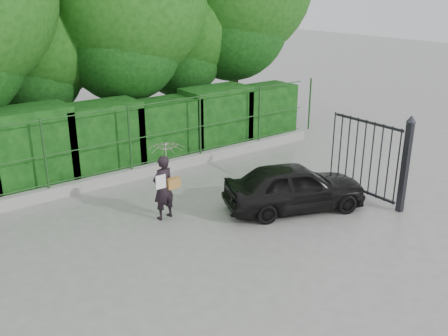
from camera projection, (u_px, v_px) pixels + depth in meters
ground at (214, 247)px, 10.30m from camera, size 80.00×80.00×0.00m
kerb at (119, 177)px, 13.64m from camera, size 14.00×0.25×0.30m
fence at (124, 139)px, 13.40m from camera, size 14.13×0.06×1.80m
hedge at (99, 140)px, 14.06m from camera, size 14.20×1.20×2.17m
trees at (96, 2)px, 15.18m from camera, size 17.10×6.15×8.08m
gate at (388, 159)px, 11.91m from camera, size 0.22×2.33×2.36m
woman at (165, 169)px, 11.28m from camera, size 0.86×0.84×1.80m
car at (295, 187)px, 11.89m from camera, size 3.64×2.48×1.15m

